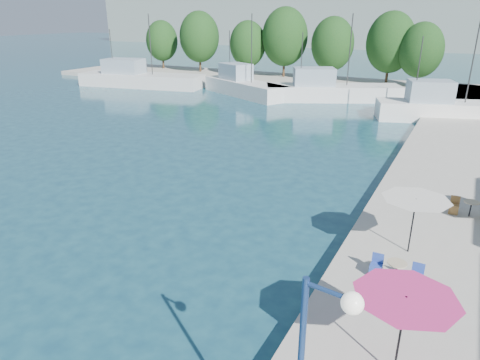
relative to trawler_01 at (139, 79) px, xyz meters
The scene contains 18 objects.
quay_far 27.20m from the trawler_01, 25.75° to the left, with size 90.00×16.00×0.60m, color #A8A498.
hill_west 105.07m from the trawler_01, 88.64° to the left, with size 180.00×40.00×16.00m, color gray.
trawler_01 is the anchor object (origin of this frame).
trawler_02 16.51m from the trawler_01, ahead, with size 13.81×9.37×10.20m.
trawler_03 27.42m from the trawler_01, ahead, with size 15.98×10.65×10.20m.
trawler_04 40.43m from the trawler_01, ahead, with size 13.80×7.72×10.20m.
tree_01 17.83m from the trawler_01, 115.92° to the left, with size 5.57×5.57×8.24m.
tree_02 15.53m from the trawler_01, 86.12° to the left, with size 6.58×6.58×9.74m.
tree_03 17.95m from the trawler_01, 53.49° to the left, with size 5.62×5.62×8.32m.
tree_04 22.81m from the trawler_01, 43.68° to the left, with size 6.94×6.94×10.27m.
tree_05 28.16m from the trawler_01, 31.20° to the left, with size 6.04×6.04×8.94m.
tree_06 35.34m from the trawler_01, 25.28° to the left, with size 6.50×6.50×9.62m.
tree_07 38.45m from the trawler_01, 20.70° to the left, with size 5.60×5.60×8.29m.
umbrella_pink 56.66m from the trawler_01, 42.74° to the right, with size 2.67×2.67×2.49m.
umbrella_white 51.74m from the trawler_01, 37.55° to the right, with size 2.65×2.65×2.34m.
cafe_table_02 53.11m from the trawler_01, 39.68° to the right, with size 1.82×0.70×0.76m.
cafe_table_03 50.70m from the trawler_01, 31.76° to the right, with size 1.82×0.70×0.76m.
street_lamp 58.82m from the trawler_01, 46.29° to the right, with size 1.03×0.36×5.03m.
Camera 1 is at (9.62, 7.05, 9.59)m, focal length 32.00 mm.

